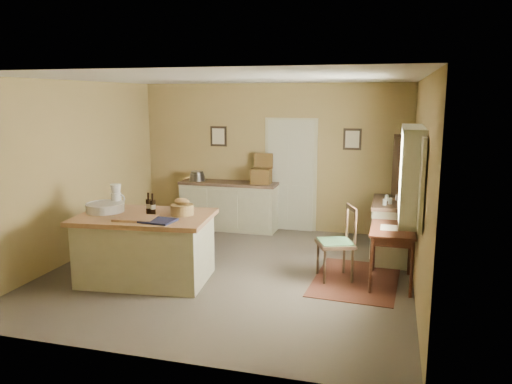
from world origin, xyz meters
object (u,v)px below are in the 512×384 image
Objects in this scene: work_island at (145,246)px; right_cabinet at (392,229)px; writing_desk at (393,235)px; shelving_unit at (403,192)px; desk_chair at (335,244)px; sideboard at (229,204)px.

work_island is 1.69× the size of right_cabinet.
writing_desk is 0.51× the size of shelving_unit.
writing_desk is at bearing -89.99° from right_cabinet.
right_cabinet is at bearing 34.52° from desk_chair.
desk_chair is (-0.74, -0.02, -0.17)m from writing_desk.
work_island is 3.70m from right_cabinet.
work_island is 2.83m from sideboard.
shelving_unit reaches higher than right_cabinet.
work_island is at bearing -150.19° from right_cabinet.
work_island is at bearing 174.00° from desk_chair.
desk_chair is (2.47, 0.71, 0.02)m from work_island.
work_island is 2.02× the size of writing_desk.
sideboard is 1.83× the size of desk_chair.
shelving_unit is at bearing 42.80° from desk_chair.
desk_chair reaches higher than writing_desk.
sideboard reaches higher than desk_chair.
shelving_unit is (3.10, -0.20, 0.43)m from sideboard.
shelving_unit is (0.15, 0.78, 0.46)m from right_cabinet.
right_cabinet is 0.91m from shelving_unit.
writing_desk is at bearing 6.72° from work_island.
work_island reaches higher than right_cabinet.
right_cabinet is (3.21, 1.84, -0.02)m from work_island.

